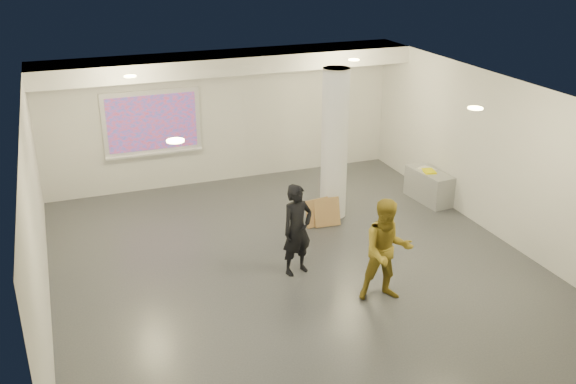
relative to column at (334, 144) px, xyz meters
name	(u,v)px	position (x,y,z in m)	size (l,w,h in m)	color
floor	(296,267)	(-1.50, -1.80, -1.50)	(8.00, 9.00, 0.01)	#383A40
ceiling	(297,96)	(-1.50, -1.80, 1.50)	(8.00, 9.00, 0.01)	silver
wall_back	(223,117)	(-1.50, 2.70, 0.00)	(8.00, 0.01, 3.00)	silver
wall_front	(457,339)	(-1.50, -6.30, 0.00)	(8.00, 0.01, 3.00)	silver
wall_left	(36,223)	(-5.50, -1.80, 0.00)	(0.01, 9.00, 3.00)	silver
wall_right	(499,158)	(2.50, -1.80, 0.00)	(0.01, 9.00, 3.00)	silver
soffit_band	(228,62)	(-1.50, 2.15, 1.32)	(8.00, 1.10, 0.36)	silver
downlight_nw	(130,76)	(-3.70, 0.70, 1.48)	(0.22, 0.22, 0.02)	#FFEB85
downlight_ne	(354,60)	(0.70, 0.70, 1.48)	(0.22, 0.22, 0.02)	#FFEB85
downlight_sw	(175,141)	(-3.70, -3.30, 1.48)	(0.22, 0.22, 0.02)	#FFEB85
downlight_se	(475,108)	(0.70, -3.30, 1.48)	(0.22, 0.22, 0.02)	#FFEB85
column	(334,144)	(0.00, 0.00, 0.00)	(0.52, 0.52, 3.00)	white
projection_screen	(152,123)	(-3.10, 2.65, 0.03)	(2.10, 0.13, 1.42)	white
credenza	(429,186)	(2.22, -0.05, -1.17)	(0.47, 1.14, 0.66)	gray
papers_stack	(427,169)	(2.21, 0.06, -0.82)	(0.28, 0.36, 0.02)	silver
postit_pad	(429,171)	(2.18, -0.07, -0.82)	(0.23, 0.32, 0.03)	#F8EC04
cardboard_back	(327,212)	(-0.32, -0.42, -1.22)	(0.52, 0.05, 0.56)	#A17846
cardboard_front	(317,213)	(-0.49, -0.37, -1.23)	(0.50, 0.05, 0.55)	#A17846
woman	(297,230)	(-1.54, -1.95, -0.71)	(0.58, 0.38, 1.58)	black
man	(387,251)	(-0.56, -3.20, -0.67)	(0.81, 0.63, 1.67)	olive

